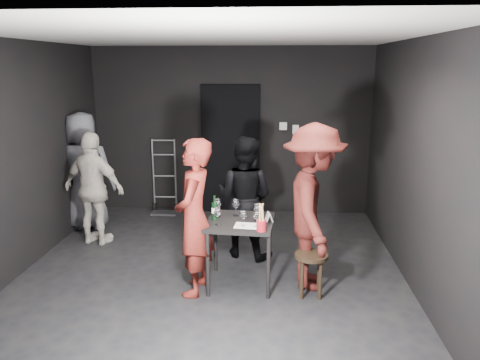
# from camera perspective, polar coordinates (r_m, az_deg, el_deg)

# --- Properties ---
(floor) EXTENTS (4.50, 5.00, 0.02)m
(floor) POSITION_cam_1_polar(r_m,az_deg,el_deg) (5.66, -3.49, -11.33)
(floor) COLOR black
(floor) RESTS_ON ground
(ceiling) EXTENTS (4.50, 5.00, 0.02)m
(ceiling) POSITION_cam_1_polar(r_m,az_deg,el_deg) (5.13, -3.96, 17.11)
(ceiling) COLOR silver
(ceiling) RESTS_ON ground
(wall_back) EXTENTS (4.50, 0.04, 2.70)m
(wall_back) POSITION_cam_1_polar(r_m,az_deg,el_deg) (7.68, -1.12, 5.96)
(wall_back) COLOR black
(wall_back) RESTS_ON ground
(wall_front) EXTENTS (4.50, 0.04, 2.70)m
(wall_front) POSITION_cam_1_polar(r_m,az_deg,el_deg) (2.87, -10.68, -8.03)
(wall_front) COLOR black
(wall_front) RESTS_ON ground
(wall_left) EXTENTS (0.04, 5.00, 2.70)m
(wall_left) POSITION_cam_1_polar(r_m,az_deg,el_deg) (5.97, -25.64, 2.29)
(wall_left) COLOR black
(wall_left) RESTS_ON ground
(wall_right) EXTENTS (0.04, 5.00, 2.70)m
(wall_right) POSITION_cam_1_polar(r_m,az_deg,el_deg) (5.40, 20.68, 1.67)
(wall_right) COLOR black
(wall_right) RESTS_ON ground
(doorway) EXTENTS (0.95, 0.10, 2.10)m
(doorway) POSITION_cam_1_polar(r_m,az_deg,el_deg) (7.66, -1.15, 3.68)
(doorway) COLOR black
(doorway) RESTS_ON ground
(wallbox_upper) EXTENTS (0.12, 0.06, 0.12)m
(wallbox_upper) POSITION_cam_1_polar(r_m,az_deg,el_deg) (7.58, 5.29, 6.57)
(wallbox_upper) COLOR #B7B7B2
(wallbox_upper) RESTS_ON wall_back
(wallbox_lower) EXTENTS (0.10, 0.06, 0.14)m
(wallbox_lower) POSITION_cam_1_polar(r_m,az_deg,el_deg) (7.59, 6.80, 6.16)
(wallbox_lower) COLOR #B7B7B2
(wallbox_lower) RESTS_ON wall_back
(hand_truck) EXTENTS (0.41, 0.35, 1.23)m
(hand_truck) POSITION_cam_1_polar(r_m,az_deg,el_deg) (7.89, -9.16, -2.36)
(hand_truck) COLOR #B2B2B7
(hand_truck) RESTS_ON floor
(tasting_table) EXTENTS (0.72, 0.72, 0.75)m
(tasting_table) POSITION_cam_1_polar(r_m,az_deg,el_deg) (5.17, 0.03, -6.00)
(tasting_table) COLOR black
(tasting_table) RESTS_ON floor
(stool) EXTENTS (0.35, 0.35, 0.47)m
(stool) POSITION_cam_1_polar(r_m,az_deg,el_deg) (5.08, 8.67, -9.88)
(stool) COLOR #33271B
(stool) RESTS_ON floor
(server_red) EXTENTS (0.49, 0.72, 1.89)m
(server_red) POSITION_cam_1_polar(r_m,az_deg,el_deg) (4.93, -5.66, -3.44)
(server_red) COLOR maroon
(server_red) RESTS_ON floor
(woman_black) EXTENTS (0.89, 0.68, 1.61)m
(woman_black) POSITION_cam_1_polar(r_m,az_deg,el_deg) (5.92, 0.58, -1.82)
(woman_black) COLOR black
(woman_black) RESTS_ON floor
(man_maroon) EXTENTS (0.71, 1.44, 2.21)m
(man_maroon) POSITION_cam_1_polar(r_m,az_deg,el_deg) (5.07, 9.00, -1.22)
(man_maroon) COLOR #4A1713
(man_maroon) RESTS_ON floor
(bystander_cream) EXTENTS (1.03, 0.69, 1.60)m
(bystander_cream) POSITION_cam_1_polar(r_m,az_deg,el_deg) (6.62, -17.38, -0.81)
(bystander_cream) COLOR silver
(bystander_cream) RESTS_ON floor
(bystander_grey) EXTENTS (1.05, 0.64, 2.05)m
(bystander_grey) POSITION_cam_1_polar(r_m,az_deg,el_deg) (7.25, -18.53, 2.15)
(bystander_grey) COLOR #5B5B64
(bystander_grey) RESTS_ON floor
(tasting_mat) EXTENTS (0.31, 0.22, 0.00)m
(tasting_mat) POSITION_cam_1_polar(r_m,az_deg,el_deg) (4.97, 1.03, -5.60)
(tasting_mat) COLOR white
(tasting_mat) RESTS_ON tasting_table
(wine_glass_a) EXTENTS (0.08, 0.08, 0.21)m
(wine_glass_a) POSITION_cam_1_polar(r_m,az_deg,el_deg) (4.97, -2.75, -4.34)
(wine_glass_a) COLOR white
(wine_glass_a) RESTS_ON tasting_table
(wine_glass_b) EXTENTS (0.09, 0.09, 0.22)m
(wine_glass_b) POSITION_cam_1_polar(r_m,az_deg,el_deg) (5.25, -2.76, -3.28)
(wine_glass_b) COLOR white
(wine_glass_b) RESTS_ON tasting_table
(wine_glass_c) EXTENTS (0.10, 0.10, 0.21)m
(wine_glass_c) POSITION_cam_1_polar(r_m,az_deg,el_deg) (5.26, -0.51, -3.30)
(wine_glass_c) COLOR white
(wine_glass_c) RESTS_ON tasting_table
(wine_glass_d) EXTENTS (0.08, 0.08, 0.18)m
(wine_glass_d) POSITION_cam_1_polar(r_m,az_deg,el_deg) (4.94, 0.38, -4.65)
(wine_glass_d) COLOR white
(wine_glass_d) RESTS_ON tasting_table
(wine_glass_e) EXTENTS (0.08, 0.08, 0.18)m
(wine_glass_e) POSITION_cam_1_polar(r_m,az_deg,el_deg) (4.92, 2.03, -4.73)
(wine_glass_e) COLOR white
(wine_glass_e) RESTS_ON tasting_table
(wine_glass_f) EXTENTS (0.09, 0.09, 0.20)m
(wine_glass_f) POSITION_cam_1_polar(r_m,az_deg,el_deg) (5.10, 2.11, -3.89)
(wine_glass_f) COLOR white
(wine_glass_f) RESTS_ON tasting_table
(wine_bottle) EXTENTS (0.07, 0.07, 0.27)m
(wine_bottle) POSITION_cam_1_polar(r_m,az_deg,el_deg) (5.15, -3.12, -3.71)
(wine_bottle) COLOR black
(wine_bottle) RESTS_ON tasting_table
(breadstick_cup) EXTENTS (0.10, 0.10, 0.31)m
(breadstick_cup) POSITION_cam_1_polar(r_m,az_deg,el_deg) (4.78, 2.63, -4.64)
(breadstick_cup) COLOR #B11521
(breadstick_cup) RESTS_ON tasting_table
(reserved_card) EXTENTS (0.10, 0.14, 0.10)m
(reserved_card) POSITION_cam_1_polar(r_m,az_deg,el_deg) (5.11, 3.40, -4.50)
(reserved_card) COLOR white
(reserved_card) RESTS_ON tasting_table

